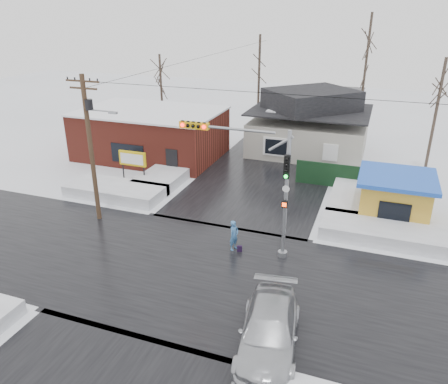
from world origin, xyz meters
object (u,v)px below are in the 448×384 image
(traffic_signal, at_px, (257,175))
(utility_pole, at_px, (91,141))
(kiosk, at_px, (395,197))
(car, at_px, (269,331))
(marquee_sign, at_px, (133,160))
(pedestrian, at_px, (234,236))

(traffic_signal, relative_size, utility_pole, 0.78)
(utility_pole, bearing_deg, kiosk, 20.44)
(car, bearing_deg, marquee_sign, 127.78)
(utility_pole, xyz_separation_m, pedestrian, (9.23, -0.71, -4.25))
(car, bearing_deg, kiosk, 63.68)
(traffic_signal, height_order, kiosk, traffic_signal)
(traffic_signal, bearing_deg, marquee_sign, 150.28)
(utility_pole, height_order, marquee_sign, utility_pole)
(traffic_signal, bearing_deg, car, -69.40)
(marquee_sign, distance_m, pedestrian, 12.33)
(traffic_signal, height_order, marquee_sign, traffic_signal)
(kiosk, distance_m, car, 14.64)
(pedestrian, distance_m, car, 7.68)
(marquee_sign, xyz_separation_m, car, (14.02, -13.42, -1.12))
(traffic_signal, relative_size, marquee_sign, 2.75)
(marquee_sign, xyz_separation_m, pedestrian, (10.30, -6.70, -1.06))
(pedestrian, relative_size, car, 0.31)
(utility_pole, bearing_deg, traffic_signal, -2.95)
(traffic_signal, bearing_deg, kiosk, 44.84)
(traffic_signal, xyz_separation_m, utility_pole, (-10.36, 0.53, 0.57))
(kiosk, height_order, car, kiosk)
(utility_pole, bearing_deg, car, -29.82)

